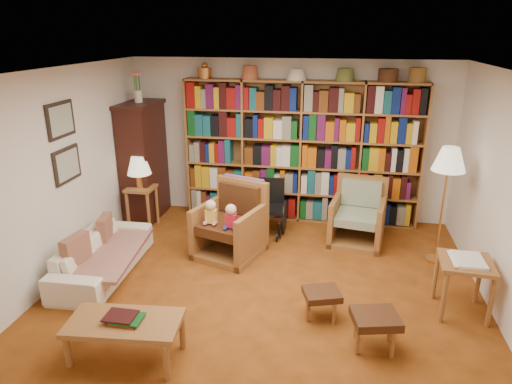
% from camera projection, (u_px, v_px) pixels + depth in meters
% --- Properties ---
extents(floor, '(5.00, 5.00, 0.00)m').
position_uv_depth(floor, '(263.00, 294.00, 5.30)').
color(floor, '#914516').
rests_on(floor, ground).
extents(ceiling, '(5.00, 5.00, 0.00)m').
position_uv_depth(ceiling, '(265.00, 73.00, 4.46)').
color(ceiling, white).
rests_on(ceiling, wall_back).
extents(wall_back, '(5.00, 0.00, 5.00)m').
position_uv_depth(wall_back, '(289.00, 140.00, 7.20)').
color(wall_back, silver).
rests_on(wall_back, floor).
extents(wall_front, '(5.00, 0.00, 5.00)m').
position_uv_depth(wall_front, '(192.00, 340.00, 2.57)').
color(wall_front, silver).
rests_on(wall_front, floor).
extents(wall_left, '(0.00, 5.00, 5.00)m').
position_uv_depth(wall_left, '(52.00, 180.00, 5.30)').
color(wall_left, silver).
rests_on(wall_left, floor).
extents(bookshelf, '(3.60, 0.30, 2.42)m').
position_uv_depth(bookshelf, '(301.00, 148.00, 7.04)').
color(bookshelf, '#9D5B30').
rests_on(bookshelf, floor).
extents(curio_cabinet, '(0.50, 0.95, 2.40)m').
position_uv_depth(curio_cabinet, '(144.00, 160.00, 7.22)').
color(curio_cabinet, '#36140E').
rests_on(curio_cabinet, floor).
extents(framed_pictures, '(0.03, 0.52, 0.97)m').
position_uv_depth(framed_pictures, '(64.00, 143.00, 5.45)').
color(framed_pictures, black).
rests_on(framed_pictures, wall_left).
extents(sofa, '(1.71, 0.71, 0.49)m').
position_uv_depth(sofa, '(103.00, 255.00, 5.68)').
color(sofa, '#F3E9CE').
rests_on(sofa, floor).
extents(sofa_throw, '(0.93, 1.52, 0.04)m').
position_uv_depth(sofa_throw, '(106.00, 252.00, 5.66)').
color(sofa_throw, '#C3B08E').
rests_on(sofa_throw, sofa).
extents(cushion_left, '(0.17, 0.36, 0.35)m').
position_uv_depth(cushion_left, '(105.00, 228.00, 5.96)').
color(cushion_left, maroon).
rests_on(cushion_left, sofa).
extents(cushion_right, '(0.18, 0.40, 0.39)m').
position_uv_depth(cushion_right, '(76.00, 252.00, 5.31)').
color(cushion_right, maroon).
rests_on(cushion_right, sofa).
extents(side_table_lamp, '(0.41, 0.41, 0.65)m').
position_uv_depth(side_table_lamp, '(142.00, 198.00, 6.97)').
color(side_table_lamp, '#9D5B30').
rests_on(side_table_lamp, floor).
extents(table_lamp, '(0.36, 0.36, 0.49)m').
position_uv_depth(table_lamp, '(139.00, 166.00, 6.80)').
color(table_lamp, '#C98A40').
rests_on(table_lamp, side_table_lamp).
extents(armchair_leather, '(1.04, 1.04, 1.00)m').
position_uv_depth(armchair_leather, '(231.00, 224.00, 6.20)').
color(armchair_leather, '#9D5B30').
rests_on(armchair_leather, floor).
extents(armchair_sage, '(0.85, 0.87, 0.91)m').
position_uv_depth(armchair_sage, '(357.00, 217.00, 6.58)').
color(armchair_sage, '#9D5B30').
rests_on(armchair_sage, floor).
extents(wheelchair, '(0.47, 0.66, 0.82)m').
position_uv_depth(wheelchair, '(270.00, 209.00, 6.82)').
color(wheelchair, black).
rests_on(wheelchair, floor).
extents(floor_lamp, '(0.41, 0.41, 1.54)m').
position_uv_depth(floor_lamp, '(449.00, 164.00, 5.64)').
color(floor_lamp, '#C98A40').
rests_on(floor_lamp, floor).
extents(side_table_papers, '(0.57, 0.57, 0.65)m').
position_uv_depth(side_table_papers, '(465.00, 270.00, 4.80)').
color(side_table_papers, '#9D5B30').
rests_on(side_table_papers, floor).
extents(footstool_a, '(0.45, 0.41, 0.31)m').
position_uv_depth(footstool_a, '(322.00, 296.00, 4.80)').
color(footstool_a, '#482813').
rests_on(footstool_a, floor).
extents(footstool_b, '(0.50, 0.45, 0.37)m').
position_uv_depth(footstool_b, '(375.00, 321.00, 4.32)').
color(footstool_b, '#482813').
rests_on(footstool_b, floor).
extents(coffee_table, '(1.07, 0.61, 0.45)m').
position_uv_depth(coffee_table, '(125.00, 325.00, 4.17)').
color(coffee_table, '#9D5B30').
rests_on(coffee_table, floor).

